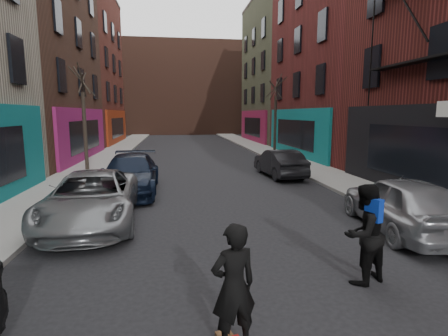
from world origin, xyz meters
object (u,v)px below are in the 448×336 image
object	(u,v)px
tree_left_far	(84,109)
skateboarder	(234,287)
parked_left_end	(130,174)
pedestrian	(364,234)
tree_right_far	(275,109)
parked_right_end	(279,163)
parked_left_far	(92,198)
parked_right_far	(403,204)

from	to	relation	value
tree_left_far	skateboarder	world-z (taller)	tree_left_far
tree_left_far	parked_left_end	xyz separation A→B (m)	(3.00, -5.68, -2.62)
pedestrian	skateboarder	bearing A→B (deg)	9.35
tree_right_far	parked_left_end	distance (m)	15.25
tree_left_far	parked_right_end	size ratio (longest dim) A/B	1.55
tree_left_far	tree_right_far	xyz separation A→B (m)	(12.40, 6.00, 0.15)
tree_left_far	pedestrian	world-z (taller)	tree_left_far
parked_right_end	parked_left_end	bearing A→B (deg)	17.50
parked_left_far	skateboarder	distance (m)	6.83
tree_left_far	tree_right_far	bearing A→B (deg)	25.82
skateboarder	tree_right_far	bearing A→B (deg)	-122.11
skateboarder	parked_right_end	bearing A→B (deg)	-124.04
tree_right_far	parked_left_end	xyz separation A→B (m)	(-9.40, -11.68, -2.77)
parked_left_end	tree_left_far	bearing A→B (deg)	117.13
parked_left_end	parked_right_far	size ratio (longest dim) A/B	1.16
parked_right_far	pedestrian	size ratio (longest dim) A/B	2.38
parked_left_far	parked_right_far	distance (m)	8.64
tree_right_far	parked_right_far	size ratio (longest dim) A/B	1.51
tree_left_far	pedestrian	distance (m)	16.47
parked_left_far	parked_left_end	bearing A→B (deg)	77.51
skateboarder	pedestrian	world-z (taller)	pedestrian
tree_right_far	pedestrian	bearing A→B (deg)	-101.80
tree_right_far	skateboarder	distance (m)	22.93
parked_left_end	skateboarder	size ratio (longest dim) A/B	3.07
tree_right_far	parked_left_far	distance (m)	18.76
parked_left_far	skateboarder	world-z (taller)	skateboarder
tree_left_far	parked_left_far	size ratio (longest dim) A/B	1.22
parked_left_far	parked_left_end	distance (m)	3.98
tree_left_far	pedestrian	xyz separation A→B (m)	(8.21, -14.07, -2.43)
tree_left_far	parked_right_far	size ratio (longest dim) A/B	1.44
tree_left_far	parked_left_end	bearing A→B (deg)	-62.18
skateboarder	parked_left_far	bearing A→B (deg)	-77.48
parked_right_end	skateboarder	size ratio (longest dim) A/B	2.46
parked_right_end	skateboarder	bearing A→B (deg)	66.58
pedestrian	tree_right_far	bearing A→B (deg)	-123.33
parked_right_far	parked_right_end	xyz separation A→B (m)	(-0.78, 8.57, -0.08)
tree_right_far	skateboarder	bearing A→B (deg)	-107.71
parked_right_end	pedestrian	world-z (taller)	pedestrian
parked_left_end	pedestrian	distance (m)	9.87
parked_left_far	skateboarder	xyz separation A→B (m)	(3.09, -6.09, 0.21)
skateboarder	pedestrian	distance (m)	3.19
tree_right_far	skateboarder	xyz separation A→B (m)	(-6.93, -21.71, -2.58)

